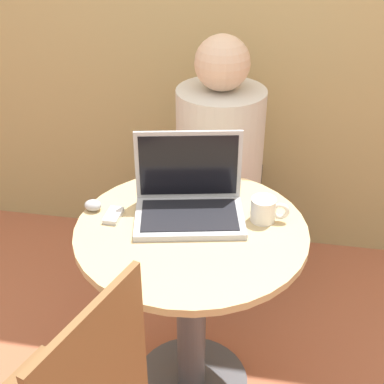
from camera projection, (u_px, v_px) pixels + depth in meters
ground_plane at (191, 383)px, 2.05m from camera, size 12.00×12.00×0.00m
round_table at (191, 282)px, 1.78m from camera, size 0.73×0.73×0.73m
laptop at (189, 198)px, 1.71m from camera, size 0.38×0.29×0.26m
cell_phone at (113, 215)px, 1.71m from camera, size 0.05×0.09×0.02m
computer_mouse at (93, 205)px, 1.75m from camera, size 0.06×0.05×0.04m
coffee_cup at (265, 210)px, 1.68m from camera, size 0.12×0.08×0.08m
person_seated at (220, 184)px, 2.39m from camera, size 0.36×0.56×1.16m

